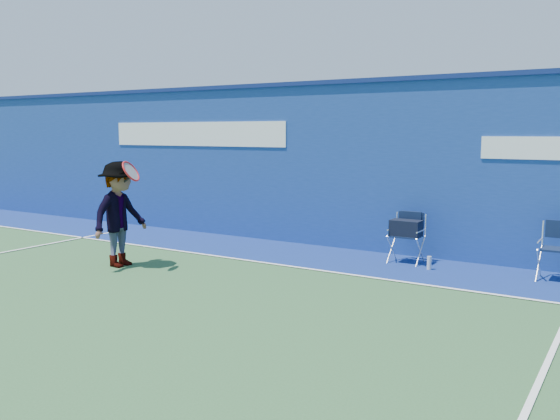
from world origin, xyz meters
The scene contains 8 objects.
ground centered at (0.00, 0.00, 0.00)m, with size 80.00×80.00×0.00m, color #2D552D.
stadium_wall centered at (0.00, 5.20, 1.55)m, with size 24.00×0.50×3.08m.
out_of_bounds_strip centered at (0.00, 4.10, 0.00)m, with size 24.00×1.80×0.01m, color navy.
court_lines centered at (0.00, 0.60, 0.01)m, with size 24.00×12.00×0.01m.
directors_chair_left centered at (1.89, 4.46, 0.35)m, with size 0.49×0.46×0.83m.
directors_chair_right centered at (4.17, 4.46, 0.27)m, with size 0.51×0.46×0.86m.
water_bottle centered at (2.38, 4.16, 0.11)m, with size 0.07×0.07×0.22m, color silver.
tennis_player centered at (-1.93, 1.83, 0.84)m, with size 0.91×1.12×1.71m.
Camera 1 is at (5.16, -4.77, 2.15)m, focal length 38.00 mm.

